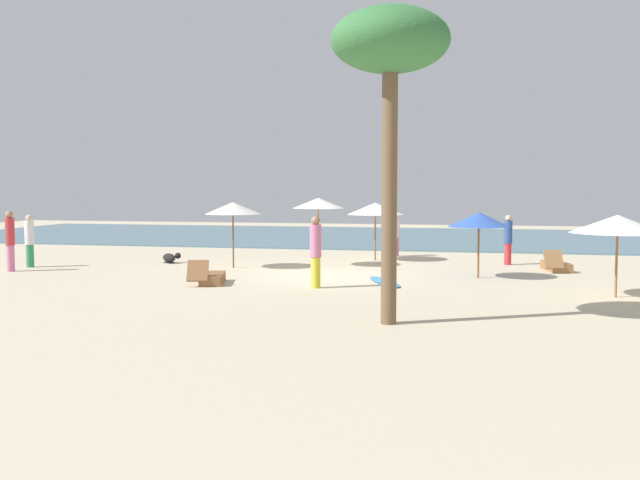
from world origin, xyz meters
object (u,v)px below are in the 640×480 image
object	(u,v)px
person_3	(316,251)
person_4	(30,240)
umbrella_1	(375,209)
lounger_0	(211,278)
person_0	(508,239)
surfboard	(384,282)
umbrella_0	(479,220)
dog	(170,258)
palm_1	(390,50)
umbrella_2	(318,203)
lounger_1	(556,266)
umbrella_5	(618,224)
person_1	(395,235)
umbrella_3	(233,208)
person_2	(10,240)

from	to	relation	value
person_3	person_4	xyz separation A→B (m)	(-10.51, 2.87, -0.09)
umbrella_1	lounger_0	distance (m)	8.42
person_0	surfboard	distance (m)	6.76
person_3	umbrella_0	bearing A→B (deg)	36.40
dog	palm_1	bearing A→B (deg)	-47.57
umbrella_2	dog	bearing A→B (deg)	-178.00
umbrella_1	umbrella_2	size ratio (longest dim) A/B	0.91
person_3	surfboard	bearing A→B (deg)	40.30
umbrella_1	lounger_1	world-z (taller)	umbrella_1
umbrella_5	person_1	xyz separation A→B (m)	(-6.55, 9.35, -0.97)
person_0	palm_1	bearing A→B (deg)	-102.79
lounger_0	person_0	bearing A→B (deg)	39.75
umbrella_1	umbrella_5	xyz separation A→B (m)	(7.08, -7.67, -0.08)
person_0	person_4	bearing A→B (deg)	-164.97
person_3	person_4	bearing A→B (deg)	164.73
person_0	lounger_1	bearing A→B (deg)	-47.92
umbrella_0	umbrella_1	size ratio (longest dim) A/B	0.93
umbrella_2	lounger_0	bearing A→B (deg)	-111.03
umbrella_1	umbrella_2	bearing A→B (deg)	-125.01
umbrella_3	umbrella_5	bearing A→B (deg)	-20.30
person_2	surfboard	world-z (taller)	person_2
umbrella_5	dog	bearing A→B (deg)	159.83
palm_1	surfboard	world-z (taller)	palm_1
umbrella_0	umbrella_1	distance (m)	5.83
person_2	palm_1	size ratio (longest dim) A/B	0.31
person_2	person_4	bearing A→B (deg)	95.12
umbrella_2	surfboard	size ratio (longest dim) A/B	0.98
lounger_1	person_4	distance (m)	17.43
lounger_1	person_1	xyz separation A→B (m)	(-5.65, 3.82, 0.67)
umbrella_1	person_1	size ratio (longest dim) A/B	1.26
person_0	person_3	bearing A→B (deg)	-126.45
lounger_1	umbrella_2	bearing A→B (deg)	-178.68
lounger_0	person_2	size ratio (longest dim) A/B	0.90
person_0	person_1	distance (m)	4.73
person_2	person_0	bearing A→B (deg)	19.17
umbrella_2	palm_1	size ratio (longest dim) A/B	0.37
lounger_0	umbrella_1	bearing A→B (deg)	64.20
umbrella_1	dog	distance (m)	7.60
person_2	dog	distance (m)	5.32
person_0	dog	xyz separation A→B (m)	(-11.68, -1.99, -0.70)
umbrella_0	umbrella_2	xyz separation A→B (m)	(-5.36, 2.16, 0.40)
umbrella_3	umbrella_5	xyz separation A→B (m)	(11.37, -4.20, -0.18)
person_4	lounger_0	bearing A→B (deg)	-19.71
person_1	person_3	size ratio (longest dim) A/B	0.87
umbrella_2	person_0	xyz separation A→B (m)	(6.34, 1.80, -1.26)
lounger_0	person_2	bearing A→B (deg)	168.76
umbrella_0	lounger_0	bearing A→B (deg)	-158.08
person_1	surfboard	world-z (taller)	person_1
surfboard	umbrella_5	bearing A→B (deg)	-13.91
dog	umbrella_5	bearing A→B (deg)	-20.17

